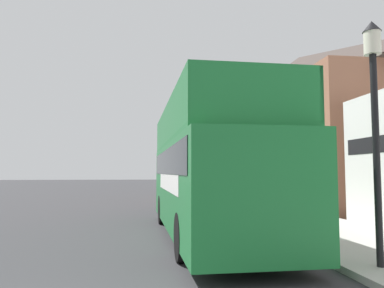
# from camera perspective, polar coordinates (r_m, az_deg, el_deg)

# --- Properties ---
(ground_plane) EXTENTS (144.00, 144.00, 0.00)m
(ground_plane) POSITION_cam_1_polar(r_m,az_deg,el_deg) (24.59, -12.34, -8.65)
(ground_plane) COLOR #333335
(sidewalk) EXTENTS (3.77, 108.00, 0.14)m
(sidewalk) POSITION_cam_1_polar(r_m,az_deg,el_deg) (22.22, 7.37, -9.00)
(sidewalk) COLOR #ADAAA3
(sidewalk) RESTS_ON ground_plane
(brick_terrace_rear) EXTENTS (6.00, 19.54, 9.76)m
(brick_terrace_rear) POSITION_cam_1_polar(r_m,az_deg,el_deg) (26.34, 16.18, 2.35)
(brick_terrace_rear) COLOR #9E664C
(brick_terrace_rear) RESTS_ON ground_plane
(tour_bus) EXTENTS (2.77, 9.93, 3.88)m
(tour_bus) POSITION_cam_1_polar(r_m,az_deg,el_deg) (11.22, 2.46, -5.08)
(tour_bus) COLOR #1E7A38
(tour_bus) RESTS_ON ground_plane
(parked_car_ahead_of_bus) EXTENTS (1.94, 4.55, 1.50)m
(parked_car_ahead_of_bus) POSITION_cam_1_polar(r_m,az_deg,el_deg) (18.29, 0.78, -8.05)
(parked_car_ahead_of_bus) COLOR black
(parked_car_ahead_of_bus) RESTS_ON ground_plane
(lamp_post_nearest) EXTENTS (0.35, 0.35, 4.72)m
(lamp_post_nearest) POSITION_cam_1_polar(r_m,az_deg,el_deg) (8.08, 26.02, 6.75)
(lamp_post_nearest) COLOR black
(lamp_post_nearest) RESTS_ON sidewalk
(lamp_post_second) EXTENTS (0.35, 0.35, 4.38)m
(lamp_post_second) POSITION_cam_1_polar(r_m,az_deg,el_deg) (16.53, 7.12, 0.16)
(lamp_post_second) COLOR black
(lamp_post_second) RESTS_ON sidewalk
(lamp_post_third) EXTENTS (0.35, 0.35, 4.94)m
(lamp_post_third) POSITION_cam_1_polar(r_m,az_deg,el_deg) (25.69, 1.88, -0.68)
(lamp_post_third) COLOR black
(lamp_post_third) RESTS_ON sidewalk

